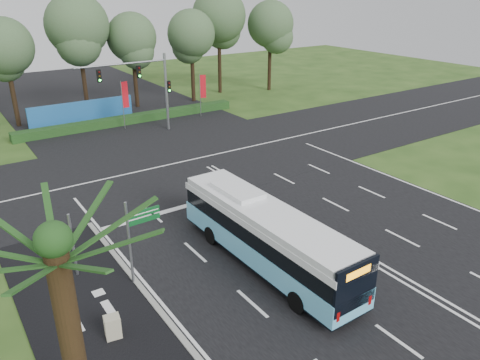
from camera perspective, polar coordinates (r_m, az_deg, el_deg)
name	(u,v)px	position (r m, az deg, el deg)	size (l,w,h in m)	color
ground	(294,219)	(27.49, 6.65, -4.74)	(120.00, 120.00, 0.00)	#264416
road_main	(294,219)	(27.48, 6.65, -4.71)	(20.00, 120.00, 0.04)	black
road_cross	(194,159)	(36.56, -5.62, 2.52)	(120.00, 14.00, 0.05)	black
bike_path	(101,330)	(20.14, -16.55, -17.16)	(5.00, 18.00, 0.06)	black
kerb_strip	(157,308)	(20.69, -10.08, -15.09)	(0.25, 18.00, 0.12)	gray
city_bus	(266,235)	(22.35, 3.17, -6.76)	(2.56, 11.33, 3.24)	#65C2EA
pedestrian_signal	(73,243)	(22.76, -19.69, -7.27)	(0.29, 0.41, 3.21)	gray
street_sign	(136,232)	(21.20, -12.58, -6.15)	(1.60, 0.14, 4.10)	gray
utility_cabinet	(113,327)	(19.41, -15.25, -16.95)	(0.59, 0.49, 0.99)	#B1AB8F
banner_flag_mid	(125,98)	(45.00, -13.89, 9.72)	(0.66, 0.12, 4.50)	gray
banner_flag_right	(202,89)	(48.16, -4.62, 11.01)	(0.62, 0.23, 4.33)	gray
palm_tree	(58,267)	(12.09, -21.29, -9.87)	(3.20, 3.20, 7.65)	#382614
traffic_light_gantry	(147,82)	(42.82, -11.25, 11.67)	(8.41, 0.28, 7.00)	gray
hedge	(132,119)	(47.32, -13.05, 7.25)	(22.00, 1.20, 0.80)	#173814
blue_hoarding	(82,113)	(48.26, -18.68, 7.80)	(10.00, 0.30, 2.20)	#1D5CA0
eucalyptus_row	(108,31)	(51.79, -15.78, 17.07)	(46.99, 9.29, 12.32)	black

